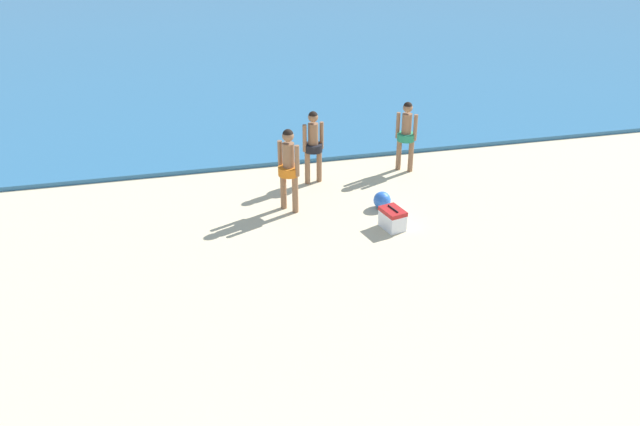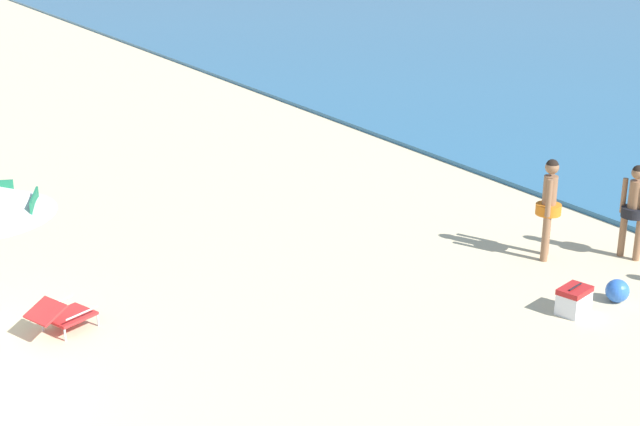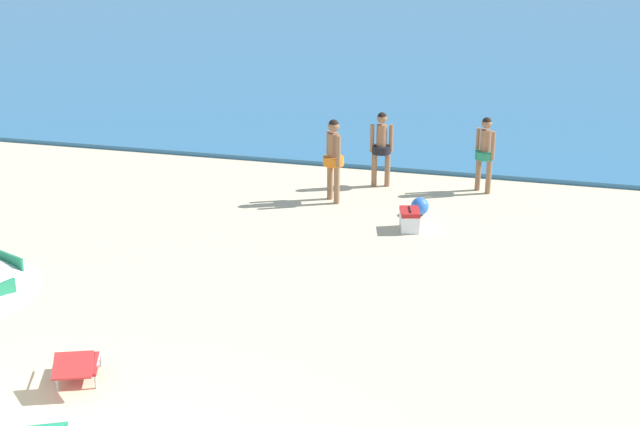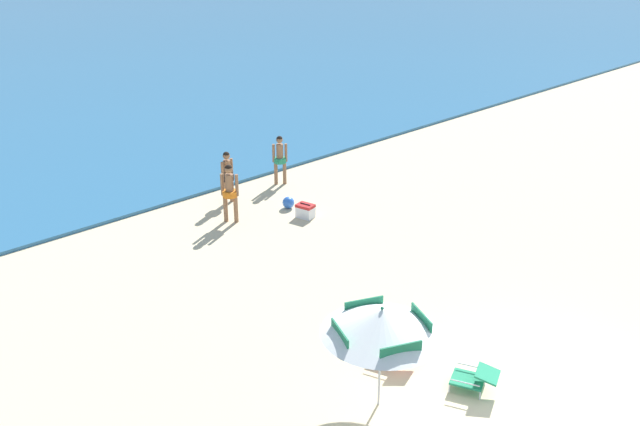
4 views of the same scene
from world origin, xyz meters
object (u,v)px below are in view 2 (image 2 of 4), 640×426
at_px(person_standing_beside, 549,202).
at_px(person_wading_in, 634,205).
at_px(lounge_chair_under_umbrella, 61,314).
at_px(beach_ball, 617,291).
at_px(cooler_box, 574,300).

height_order(person_standing_beside, person_wading_in, person_standing_beside).
xyz_separation_m(lounge_chair_under_umbrella, beach_ball, (3.43, 7.32, -0.10)).
relative_size(person_standing_beside, person_wading_in, 1.06).
distance_m(cooler_box, beach_ball, 0.85).
height_order(cooler_box, beach_ball, cooler_box).
height_order(lounge_chair_under_umbrella, person_wading_in, person_wading_in).
distance_m(lounge_chair_under_umbrella, beach_ball, 8.08).
relative_size(lounge_chair_under_umbrella, cooler_box, 1.78).
relative_size(cooler_box, beach_ball, 1.61).
height_order(lounge_chair_under_umbrella, person_standing_beside, person_standing_beside).
distance_m(lounge_chair_under_umbrella, cooler_box, 7.29).
bearing_deg(person_wading_in, lounge_chair_under_umbrella, -104.94).
distance_m(person_wading_in, beach_ball, 2.01).
relative_size(lounge_chair_under_umbrella, person_wading_in, 0.62).
bearing_deg(lounge_chair_under_umbrella, person_wading_in, 75.06).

